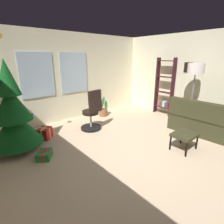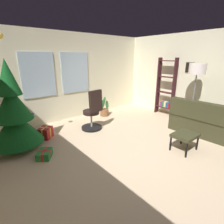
# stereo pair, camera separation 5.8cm
# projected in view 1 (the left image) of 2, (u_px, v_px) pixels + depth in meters

# --- Properties ---
(ground_plane) EXTENTS (5.56, 6.01, 0.10)m
(ground_plane) POSITION_uv_depth(u_px,v_px,m) (145.00, 157.00, 3.56)
(ground_plane) COLOR #D0B592
(wall_back_with_windows) EXTENTS (5.56, 0.12, 2.61)m
(wall_back_with_windows) POSITION_uv_depth(u_px,v_px,m) (69.00, 77.00, 5.33)
(wall_back_with_windows) COLOR #EDE7C3
(wall_back_with_windows) RESTS_ON ground_plane
(wall_right_with_frames) EXTENTS (0.12, 6.01, 2.61)m
(wall_right_with_frames) POSITION_uv_depth(u_px,v_px,m) (212.00, 79.00, 4.91)
(wall_right_with_frames) COLOR #EDE7C3
(wall_right_with_frames) RESTS_ON ground_plane
(couch) EXTENTS (1.70, 1.99, 0.89)m
(couch) POSITION_uv_depth(u_px,v_px,m) (219.00, 123.00, 4.39)
(couch) COLOR #34341E
(couch) RESTS_ON ground_plane
(footstool) EXTENTS (0.52, 0.42, 0.38)m
(footstool) POSITION_uv_depth(u_px,v_px,m) (185.00, 136.00, 3.65)
(footstool) COLOR #34341E
(footstool) RESTS_ON ground_plane
(holiday_tree) EXTENTS (1.03, 1.03, 2.33)m
(holiday_tree) POSITION_uv_depth(u_px,v_px,m) (13.00, 115.00, 3.51)
(holiday_tree) COLOR #4C331E
(holiday_tree) RESTS_ON ground_plane
(gift_box_red) EXTENTS (0.40, 0.40, 0.27)m
(gift_box_red) POSITION_uv_depth(u_px,v_px,m) (45.00, 133.00, 4.22)
(gift_box_red) COLOR red
(gift_box_red) RESTS_ON ground_plane
(gift_box_green) EXTENTS (0.38, 0.40, 0.16)m
(gift_box_green) POSITION_uv_depth(u_px,v_px,m) (44.00, 155.00, 3.41)
(gift_box_green) COLOR #1E722D
(gift_box_green) RESTS_ON ground_plane
(office_chair) EXTENTS (0.56, 0.56, 1.10)m
(office_chair) POSITION_uv_depth(u_px,v_px,m) (92.00, 114.00, 4.65)
(office_chair) COLOR black
(office_chair) RESTS_ON ground_plane
(bookshelf) EXTENTS (0.18, 0.64, 1.88)m
(bookshelf) POSITION_uv_depth(u_px,v_px,m) (164.00, 90.00, 5.84)
(bookshelf) COLOR #38171C
(bookshelf) RESTS_ON ground_plane
(floor_lamp) EXTENTS (0.43, 0.43, 1.75)m
(floor_lamp) POSITION_uv_depth(u_px,v_px,m) (196.00, 72.00, 4.63)
(floor_lamp) COLOR slate
(floor_lamp) RESTS_ON ground_plane
(potted_plant) EXTENTS (0.38, 0.29, 0.68)m
(potted_plant) POSITION_uv_depth(u_px,v_px,m) (103.00, 110.00, 5.80)
(potted_plant) COLOR brown
(potted_plant) RESTS_ON ground_plane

